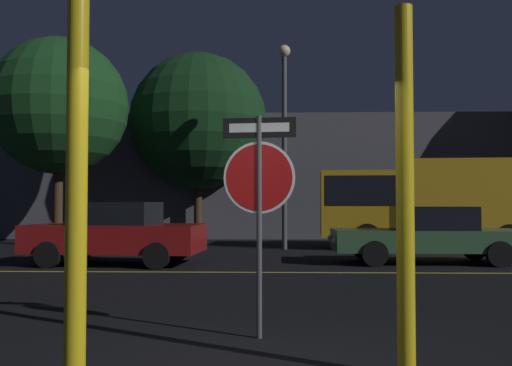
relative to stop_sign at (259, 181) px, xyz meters
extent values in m
cube|color=gold|center=(-0.07, 5.88, -1.70)|extent=(43.70, 0.12, 0.01)
cylinder|color=#4C4C51|center=(0.00, 0.00, -0.50)|extent=(0.06, 0.06, 2.42)
cylinder|color=white|center=(0.00, 0.00, 0.04)|extent=(0.79, 0.10, 0.79)
cylinder|color=#B71414|center=(0.00, 0.00, 0.04)|extent=(0.73, 0.10, 0.73)
cube|color=black|center=(0.00, 0.00, 0.58)|extent=(0.81, 0.11, 0.22)
cube|color=white|center=(0.00, 0.00, 0.58)|extent=(0.66, 0.10, 0.10)
cylinder|color=yellow|center=(-1.36, -1.88, 0.09)|extent=(0.17, 0.17, 3.59)
cylinder|color=yellow|center=(1.27, -1.36, -0.13)|extent=(0.15, 0.15, 3.15)
cube|color=maroon|center=(-3.63, 7.36, -1.08)|extent=(4.20, 2.19, 0.66)
cube|color=black|center=(-3.51, 7.35, -0.48)|extent=(1.75, 1.74, 0.53)
cylinder|color=black|center=(-4.95, 6.55, -1.41)|extent=(0.61, 0.24, 0.60)
cylinder|color=black|center=(-4.82, 8.36, -1.41)|extent=(0.61, 0.24, 0.60)
cylinder|color=black|center=(-2.44, 6.36, -1.41)|extent=(0.61, 0.24, 0.60)
cylinder|color=black|center=(-2.30, 8.17, -1.41)|extent=(0.61, 0.24, 0.60)
sphere|color=#F4EFCC|center=(-5.73, 6.94, -1.05)|extent=(0.14, 0.14, 0.14)
sphere|color=#F4EFCC|center=(-5.64, 8.10, -1.05)|extent=(0.14, 0.14, 0.14)
cube|color=#335B38|center=(3.91, 7.87, -1.15)|extent=(4.59, 1.77, 0.52)
cube|color=black|center=(4.05, 7.87, -0.60)|extent=(1.84, 1.50, 0.57)
cylinder|color=black|center=(2.49, 7.05, -1.41)|extent=(0.60, 0.20, 0.60)
cylinder|color=black|center=(2.50, 8.72, -1.41)|extent=(0.60, 0.20, 0.60)
cylinder|color=black|center=(5.33, 7.03, -1.41)|extent=(0.60, 0.20, 0.60)
cylinder|color=black|center=(5.34, 8.70, -1.41)|extent=(0.60, 0.20, 0.60)
sphere|color=#F4EFCC|center=(1.59, 7.35, -1.12)|extent=(0.14, 0.14, 0.14)
sphere|color=#F4EFCC|center=(1.60, 8.43, -1.12)|extent=(0.14, 0.14, 0.14)
cube|color=gold|center=(3.03, 12.54, -0.26)|extent=(2.80, 2.39, 2.10)
cube|color=black|center=(3.03, 12.54, 0.16)|extent=(2.54, 2.42, 0.92)
cube|color=gold|center=(6.53, 12.31, -0.09)|extent=(4.49, 2.64, 2.44)
cylinder|color=black|center=(3.03, 11.41, -1.29)|extent=(0.86, 0.33, 0.84)
cylinder|color=black|center=(3.18, 13.67, -1.29)|extent=(0.86, 0.33, 0.84)
cylinder|color=black|center=(7.22, 11.13, -1.29)|extent=(0.86, 0.33, 0.84)
cylinder|color=black|center=(7.37, 13.39, -1.29)|extent=(0.86, 0.33, 0.84)
cylinder|color=#4C4C51|center=(0.50, 11.88, 1.37)|extent=(0.16, 0.16, 6.14)
sphere|color=#F9E5B2|center=(0.50, 11.88, 4.64)|extent=(0.39, 0.39, 0.39)
cylinder|color=#422D1E|center=(-7.24, 13.06, -0.15)|extent=(0.32, 0.32, 3.11)
sphere|color=#19471E|center=(-7.24, 13.06, 3.10)|extent=(4.71, 4.71, 4.71)
cylinder|color=#422D1E|center=(-2.87, 16.46, -0.31)|extent=(0.32, 0.32, 2.78)
sphere|color=#143819|center=(-2.87, 16.46, 3.05)|extent=(5.47, 5.47, 5.47)
cube|color=#4C4C56|center=(0.12, 19.29, 0.88)|extent=(29.14, 4.65, 5.18)
camera|label=1|loc=(0.16, -6.22, -0.25)|focal=40.00mm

